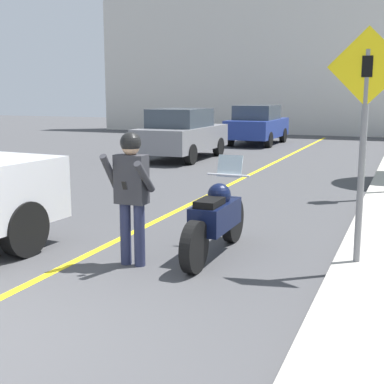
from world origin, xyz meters
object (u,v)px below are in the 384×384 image
crossing_sign (364,124)px  parked_car_grey (182,133)px  motorcycle (216,219)px  person_biker (131,185)px  parked_car_blue (258,124)px

crossing_sign → parked_car_grey: bearing=123.7°
motorcycle → person_biker: size_ratio=1.27×
parked_car_grey → motorcycle: bearing=-64.3°
motorcycle → crossing_sign: (1.84, -0.04, 1.31)m
crossing_sign → parked_car_blue: bearing=109.5°
crossing_sign → parked_car_grey: size_ratio=0.66×
parked_car_grey → parked_car_blue: size_ratio=1.00×
crossing_sign → motorcycle: bearing=178.9°
crossing_sign → parked_car_grey: 11.93m
parked_car_grey → parked_car_blue: (0.93, 6.10, 0.00)m
motorcycle → parked_car_grey: bearing=115.7°
person_biker → crossing_sign: (2.69, 0.75, 0.78)m
person_biker → crossing_sign: 2.90m
person_biker → parked_car_blue: size_ratio=0.41×
motorcycle → parked_car_blue: parked_car_blue is taller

